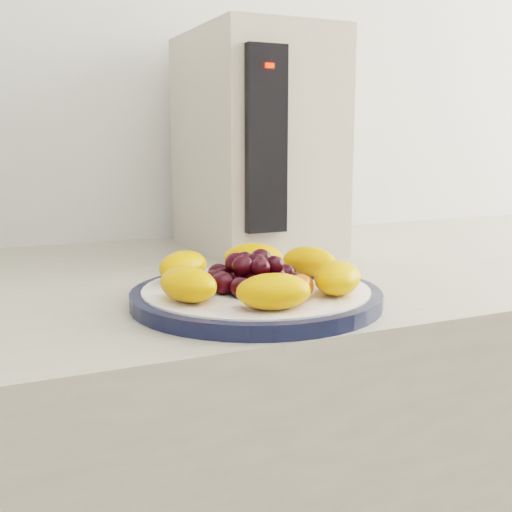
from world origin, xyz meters
name	(u,v)px	position (x,y,z in m)	size (l,w,h in m)	color
plate_rim	(256,297)	(0.07, 1.03, 0.91)	(0.25, 0.25, 0.01)	black
plate_face	(256,296)	(0.07, 1.03, 0.91)	(0.23, 0.23, 0.02)	white
appliance_body	(255,143)	(0.21, 1.34, 1.06)	(0.18, 0.26, 0.32)	beige
appliance_panel	(266,140)	(0.17, 1.20, 1.06)	(0.05, 0.02, 0.24)	black
appliance_led	(269,66)	(0.17, 1.19, 1.16)	(0.01, 0.01, 0.01)	#FF0C05
fruit_plate	(258,273)	(0.08, 1.03, 0.93)	(0.22, 0.22, 0.04)	orange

